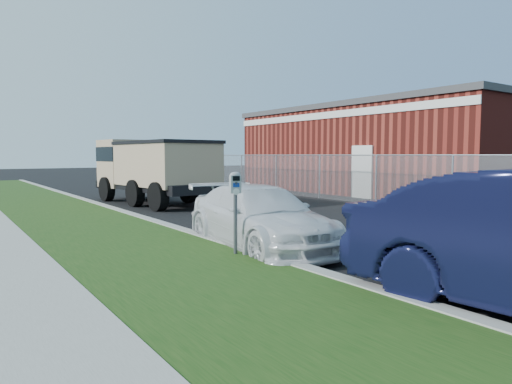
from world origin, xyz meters
TOP-DOWN VIEW (x-y plane):
  - ground at (0.00, 0.00)m, footprint 120.00×120.00m
  - streetside at (-5.57, 2.00)m, footprint 6.12×50.00m
  - chainlink_fence at (6.00, 7.00)m, footprint 0.06×30.06m
  - brick_building at (12.00, 8.00)m, footprint 9.20×14.20m
  - parking_meter at (-2.96, -0.63)m, footprint 0.22×0.18m
  - white_wagon at (-1.97, 0.08)m, footprint 2.17×4.33m
  - dump_truck at (-0.45, 9.22)m, footprint 2.91×6.31m

SIDE VIEW (x-z plane):
  - ground at x=0.00m, z-range 0.00..0.00m
  - streetside at x=-5.57m, z-range -0.01..0.14m
  - white_wagon at x=-1.97m, z-range 0.00..1.21m
  - parking_meter at x=-2.96m, z-range 0.44..1.83m
  - chainlink_fence at x=6.00m, z-range -13.74..16.26m
  - dump_truck at x=-0.45m, z-range 0.15..2.55m
  - brick_building at x=12.00m, z-range 0.04..4.21m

